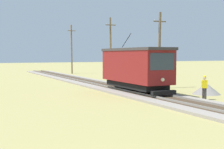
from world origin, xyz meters
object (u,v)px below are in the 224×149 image
object	(u,v)px
utility_pole_far	(111,48)
gravel_pile	(206,89)
red_tram	(135,67)
track_worker	(204,86)
utility_pole_distant	(72,49)
utility_pole_mid	(159,50)

from	to	relation	value
utility_pole_far	gravel_pile	bearing A→B (deg)	-86.71
red_tram	track_worker	world-z (taller)	red_tram
red_tram	utility_pole_far	distance (m)	14.32
red_tram	track_worker	bearing A→B (deg)	-65.36
red_tram	gravel_pile	size ratio (longest dim) A/B	3.66
utility_pole_distant	utility_pole_far	bearing A→B (deg)	-90.00
utility_pole_far	gravel_pile	xyz separation A→B (m)	(0.96, -16.65, -3.64)
gravel_pile	track_worker	distance (m)	3.56
utility_pole_mid	gravel_pile	distance (m)	6.52
utility_pole_mid	red_tram	bearing A→B (deg)	-148.29
track_worker	utility_pole_far	bearing A→B (deg)	28.87
utility_pole_distant	track_worker	size ratio (longest dim) A/B	4.69
utility_pole_mid	utility_pole_far	distance (m)	11.12
utility_pole_mid	utility_pole_far	bearing A→B (deg)	90.00
gravel_pile	red_tram	bearing A→B (deg)	148.69
utility_pole_mid	track_worker	xyz separation A→B (m)	(-1.49, -8.07, -2.78)
gravel_pile	track_worker	bearing A→B (deg)	-133.98
utility_pole_mid	utility_pole_distant	bearing A→B (deg)	90.00
utility_pole_far	utility_pole_distant	xyz separation A→B (m)	(-0.00, 15.89, 0.19)
utility_pole_distant	track_worker	world-z (taller)	utility_pole_distant
utility_pole_far	gravel_pile	world-z (taller)	utility_pole_far
utility_pole_far	red_tram	bearing A→B (deg)	-106.55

